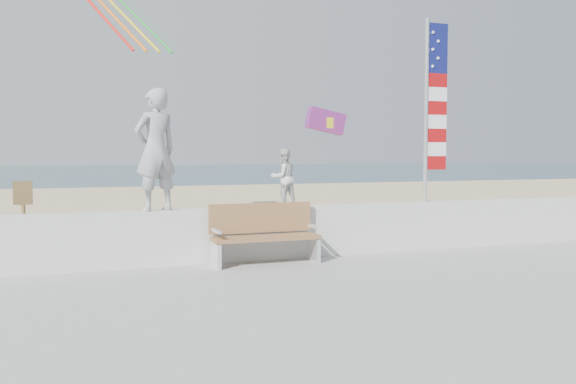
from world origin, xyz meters
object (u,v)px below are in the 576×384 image
object	(u,v)px
adult	(156,150)
flag	(432,103)
child	(283,178)
bench	(264,233)

from	to	relation	value
adult	flag	distance (m)	5.34
child	bench	world-z (taller)	child
flag	child	bearing A→B (deg)	179.99
adult	flag	bearing A→B (deg)	158.98
adult	child	distance (m)	2.27
flag	bench	bearing A→B (deg)	-172.72
child	bench	size ratio (longest dim) A/B	0.57
bench	flag	bearing A→B (deg)	7.28
adult	child	world-z (taller)	adult
child	flag	distance (m)	3.35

